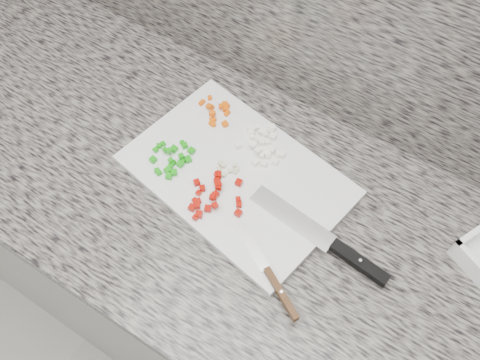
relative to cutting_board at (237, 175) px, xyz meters
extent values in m
cube|color=beige|center=(0.05, -0.05, -0.48)|extent=(3.92, 0.62, 0.86)
cube|color=slate|center=(0.05, -0.05, -0.03)|extent=(3.96, 0.64, 0.04)
cube|color=white|center=(0.00, 0.00, 0.00)|extent=(0.48, 0.36, 0.01)
cube|color=#E25504|center=(-0.10, 0.12, 0.01)|extent=(0.01, 0.01, 0.01)
cube|color=#E25504|center=(-0.12, 0.12, 0.02)|extent=(0.01, 0.01, 0.01)
cube|color=#E25504|center=(-0.11, 0.12, 0.01)|extent=(0.02, 0.02, 0.01)
cube|color=#E25504|center=(-0.16, 0.11, 0.01)|extent=(0.01, 0.01, 0.01)
cube|color=#E25504|center=(-0.11, 0.07, 0.01)|extent=(0.01, 0.01, 0.01)
cube|color=#E25504|center=(-0.11, 0.13, 0.01)|extent=(0.01, 0.01, 0.01)
cube|color=#E25504|center=(-0.14, 0.10, 0.02)|extent=(0.01, 0.01, 0.01)
cube|color=#E25504|center=(-0.11, 0.08, 0.01)|extent=(0.01, 0.01, 0.01)
cube|color=#E25504|center=(-0.12, 0.09, 0.02)|extent=(0.01, 0.01, 0.01)
cube|color=#E25504|center=(-0.11, 0.13, 0.01)|extent=(0.01, 0.01, 0.01)
cube|color=#E25504|center=(-0.12, 0.08, 0.01)|extent=(0.01, 0.01, 0.01)
cube|color=#E25504|center=(-0.09, 0.09, 0.01)|extent=(0.02, 0.02, 0.01)
cube|color=#E25504|center=(-0.16, 0.11, 0.01)|extent=(0.01, 0.01, 0.01)
cube|color=#E25504|center=(-0.11, 0.09, 0.01)|extent=(0.01, 0.01, 0.01)
cube|color=#E25504|center=(-0.12, 0.13, 0.01)|extent=(0.01, 0.01, 0.01)
cube|color=#E25504|center=(-0.16, 0.13, 0.01)|extent=(0.01, 0.01, 0.01)
cube|color=#E25504|center=(-0.12, 0.09, 0.02)|extent=(0.01, 0.01, 0.01)
cube|color=#E25504|center=(-0.10, 0.11, 0.01)|extent=(0.01, 0.01, 0.01)
cube|color=#E25504|center=(-0.14, 0.11, 0.01)|extent=(0.01, 0.01, 0.01)
cube|color=#E25504|center=(-0.12, 0.13, 0.01)|extent=(0.01, 0.01, 0.01)
cube|color=white|center=(-0.03, 0.10, 0.01)|extent=(0.02, 0.02, 0.01)
cube|color=white|center=(-0.01, 0.09, 0.01)|extent=(0.01, 0.01, 0.01)
cube|color=white|center=(0.03, 0.07, 0.01)|extent=(0.02, 0.02, 0.01)
cube|color=white|center=(0.02, 0.11, 0.01)|extent=(0.02, 0.02, 0.01)
cube|color=white|center=(0.00, 0.13, 0.01)|extent=(0.02, 0.02, 0.01)
cube|color=white|center=(0.01, 0.06, 0.02)|extent=(0.01, 0.01, 0.01)
cube|color=white|center=(-0.02, 0.12, 0.01)|extent=(0.01, 0.01, 0.01)
cube|color=white|center=(-0.01, 0.11, 0.01)|extent=(0.01, 0.01, 0.01)
cube|color=white|center=(0.03, 0.05, 0.01)|extent=(0.02, 0.02, 0.01)
cube|color=white|center=(0.00, 0.10, 0.01)|extent=(0.01, 0.01, 0.01)
cube|color=white|center=(0.00, 0.13, 0.01)|extent=(0.01, 0.01, 0.01)
cube|color=white|center=(0.00, 0.07, 0.02)|extent=(0.01, 0.01, 0.01)
cube|color=white|center=(0.05, 0.08, 0.01)|extent=(0.01, 0.01, 0.01)
cube|color=white|center=(0.03, 0.07, 0.01)|extent=(0.01, 0.01, 0.01)
cube|color=white|center=(0.02, 0.04, 0.01)|extent=(0.01, 0.01, 0.01)
cube|color=white|center=(-0.03, 0.06, 0.01)|extent=(0.02, 0.02, 0.01)
cube|color=white|center=(-0.03, 0.11, 0.01)|extent=(0.01, 0.01, 0.01)
cube|color=white|center=(-0.02, 0.09, 0.01)|extent=(0.02, 0.02, 0.01)
cube|color=white|center=(0.00, 0.13, 0.01)|extent=(0.02, 0.02, 0.01)
cube|color=white|center=(0.02, 0.06, 0.01)|extent=(0.01, 0.01, 0.01)
cube|color=white|center=(-0.01, 0.07, 0.02)|extent=(0.01, 0.01, 0.01)
cube|color=white|center=(0.01, 0.10, 0.01)|extent=(0.01, 0.01, 0.01)
cube|color=white|center=(0.00, 0.09, 0.01)|extent=(0.02, 0.02, 0.01)
cube|color=white|center=(0.00, 0.11, 0.01)|extent=(0.01, 0.01, 0.01)
cube|color=white|center=(0.05, 0.08, 0.01)|extent=(0.01, 0.01, 0.01)
cube|color=white|center=(-0.04, 0.11, 0.01)|extent=(0.01, 0.01, 0.01)
cube|color=white|center=(0.05, 0.06, 0.01)|extent=(0.01, 0.01, 0.01)
cube|color=white|center=(0.03, 0.08, 0.01)|extent=(0.02, 0.02, 0.01)
cube|color=#149B0E|center=(-0.13, -0.09, 0.01)|extent=(0.01, 0.01, 0.01)
cube|color=#149B0E|center=(-0.15, -0.04, 0.02)|extent=(0.01, 0.01, 0.01)
cube|color=#149B0E|center=(-0.10, -0.03, 0.01)|extent=(0.02, 0.02, 0.01)
cube|color=#149B0E|center=(-0.11, -0.04, 0.01)|extent=(0.01, 0.01, 0.01)
cube|color=#149B0E|center=(-0.16, -0.07, 0.01)|extent=(0.01, 0.01, 0.01)
cube|color=#149B0E|center=(-0.11, -0.03, 0.02)|extent=(0.01, 0.01, 0.01)
cube|color=#149B0E|center=(-0.13, 0.00, 0.01)|extent=(0.02, 0.02, 0.01)
cube|color=#149B0E|center=(-0.17, -0.04, 0.01)|extent=(0.01, 0.01, 0.01)
cube|color=#149B0E|center=(-0.17, -0.02, 0.01)|extent=(0.01, 0.01, 0.01)
cube|color=#149B0E|center=(-0.14, -0.08, 0.01)|extent=(0.01, 0.01, 0.01)
cube|color=#149B0E|center=(-0.13, -0.05, 0.02)|extent=(0.01, 0.01, 0.01)
cube|color=#149B0E|center=(-0.12, -0.07, 0.01)|extent=(0.01, 0.01, 0.01)
cube|color=#149B0E|center=(-0.17, -0.03, 0.01)|extent=(0.01, 0.01, 0.01)
cube|color=#149B0E|center=(-0.11, -0.05, 0.01)|extent=(0.01, 0.01, 0.01)
cube|color=#149B0E|center=(-0.11, -0.04, 0.01)|extent=(0.01, 0.01, 0.01)
cube|color=#149B0E|center=(-0.14, -0.04, 0.02)|extent=(0.01, 0.01, 0.01)
cube|color=#149B0E|center=(-0.12, -0.05, 0.01)|extent=(0.01, 0.01, 0.01)
cube|color=#149B0E|center=(-0.11, -0.07, 0.01)|extent=(0.02, 0.02, 0.01)
cube|color=#149B0E|center=(-0.14, -0.02, 0.01)|extent=(0.01, 0.01, 0.01)
cube|color=#149B0E|center=(-0.14, 0.00, 0.01)|extent=(0.01, 0.01, 0.01)
cube|color=#149B0E|center=(-0.12, -0.07, 0.01)|extent=(0.01, 0.01, 0.01)
cube|color=#149B0E|center=(-0.11, -0.01, 0.01)|extent=(0.01, 0.01, 0.01)
cube|color=#149B0E|center=(-0.11, -0.08, 0.01)|extent=(0.02, 0.02, 0.01)
cube|color=#149B0E|center=(-0.12, -0.06, 0.01)|extent=(0.01, 0.01, 0.01)
cube|color=#A10B02|center=(-0.02, -0.04, 0.01)|extent=(0.02, 0.02, 0.01)
cube|color=#A10B02|center=(-0.03, -0.12, 0.01)|extent=(0.01, 0.01, 0.01)
cube|color=#A10B02|center=(-0.02, -0.11, 0.01)|extent=(0.02, 0.02, 0.01)
cube|color=#A10B02|center=(-0.01, -0.07, 0.01)|extent=(0.01, 0.01, 0.01)
cube|color=#A10B02|center=(-0.01, -0.07, 0.01)|extent=(0.01, 0.01, 0.01)
cube|color=#A10B02|center=(-0.03, -0.03, 0.01)|extent=(0.02, 0.02, 0.01)
cube|color=#A10B02|center=(-0.01, -0.13, 0.01)|extent=(0.01, 0.01, 0.01)
cube|color=#A10B02|center=(-0.04, -0.08, 0.01)|extent=(0.01, 0.01, 0.01)
cube|color=#A10B02|center=(0.05, -0.08, 0.01)|extent=(0.01, 0.01, 0.01)
cube|color=#A10B02|center=(-0.01, -0.05, 0.02)|extent=(0.02, 0.02, 0.01)
cube|color=#A10B02|center=(-0.04, -0.07, 0.01)|extent=(0.02, 0.02, 0.01)
cube|color=#A10B02|center=(-0.03, -0.10, 0.01)|extent=(0.01, 0.01, 0.01)
cube|color=#A10B02|center=(-0.05, -0.06, 0.01)|extent=(0.02, 0.02, 0.01)
cube|color=#A10B02|center=(-0.03, -0.03, 0.01)|extent=(0.01, 0.01, 0.01)
cube|color=#A10B02|center=(0.00, -0.10, 0.01)|extent=(0.02, 0.02, 0.01)
cube|color=#A10B02|center=(-0.03, -0.10, 0.01)|extent=(0.01, 0.01, 0.01)
cube|color=#A10B02|center=(-0.01, -0.08, 0.02)|extent=(0.01, 0.01, 0.01)
cube|color=#A10B02|center=(0.04, -0.05, 0.01)|extent=(0.01, 0.01, 0.01)
cube|color=#A10B02|center=(-0.01, -0.12, 0.01)|extent=(0.02, 0.02, 0.01)
cube|color=#A10B02|center=(0.04, -0.06, 0.01)|extent=(0.01, 0.01, 0.01)
cube|color=#A10B02|center=(-0.01, -0.05, 0.02)|extent=(0.02, 0.02, 0.01)
cube|color=#A10B02|center=(0.01, -0.09, 0.02)|extent=(0.01, 0.01, 0.01)
cube|color=#A10B02|center=(0.02, -0.02, 0.01)|extent=(0.01, 0.01, 0.01)
cube|color=beige|center=(0.00, 0.01, 0.01)|extent=(0.01, 0.01, 0.01)
cube|color=beige|center=(-0.02, -0.02, 0.01)|extent=(0.01, 0.01, 0.01)
cube|color=beige|center=(0.00, 0.00, 0.01)|extent=(0.01, 0.01, 0.01)
cube|color=beige|center=(-0.04, -0.01, 0.01)|extent=(0.01, 0.01, 0.01)
cube|color=beige|center=(-0.03, 0.00, 0.01)|extent=(0.01, 0.01, 0.01)
cube|color=beige|center=(-0.04, 0.00, 0.01)|extent=(0.01, 0.01, 0.01)
cube|color=beige|center=(-0.01, 0.00, 0.01)|extent=(0.01, 0.01, 0.01)
cube|color=beige|center=(-0.01, 0.00, 0.01)|extent=(0.01, 0.01, 0.01)
cube|color=beige|center=(-0.04, -0.01, 0.01)|extent=(0.01, 0.01, 0.01)
cube|color=beige|center=(-0.02, -0.02, 0.01)|extent=(0.01, 0.01, 0.01)
cube|color=beige|center=(-0.01, 0.01, 0.01)|extent=(0.01, 0.01, 0.01)
cube|color=silver|center=(0.14, -0.03, 0.01)|extent=(0.19, 0.06, 0.00)
cube|color=black|center=(0.29, -0.04, 0.02)|extent=(0.12, 0.04, 0.02)
cylinder|color=silver|center=(0.29, -0.04, 0.02)|extent=(0.01, 0.01, 0.00)
cube|color=silver|center=(0.11, -0.12, 0.01)|extent=(0.10, 0.07, 0.00)
cube|color=#4B2A12|center=(0.20, -0.17, 0.02)|extent=(0.10, 0.06, 0.02)
cylinder|color=silver|center=(0.20, -0.17, 0.02)|extent=(0.01, 0.01, 0.00)
camera|label=1|loc=(0.32, -0.48, 0.92)|focal=40.00mm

